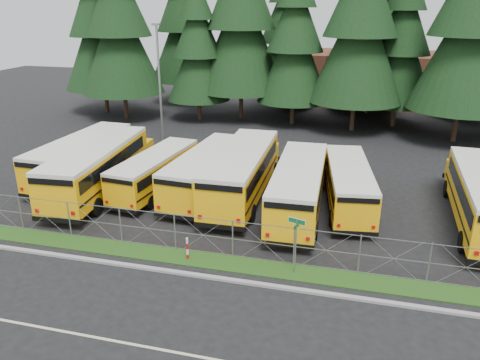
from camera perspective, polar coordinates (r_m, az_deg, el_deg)
name	(u,v)px	position (r m, az deg, el deg)	size (l,w,h in m)	color
ground	(257,250)	(24.01, 2.08, -8.49)	(120.00, 120.00, 0.00)	black
curb	(242,282)	(21.40, 0.24, -12.30)	(50.00, 0.25, 0.12)	gray
grass_verge	(249,266)	(22.57, 1.13, -10.48)	(50.00, 1.40, 0.06)	#1F3E11
road_lane_line	(208,358)	(17.69, -3.93, -20.87)	(50.00, 0.12, 0.01)	beige
chainlink_fence	(253,241)	(22.67, 1.56, -7.49)	(44.00, 0.10, 2.00)	#919498
brick_building	(375,78)	(61.11, 16.15, 11.86)	(22.00, 10.00, 6.00)	brown
bus_0	(85,158)	(34.78, -18.41, 2.60)	(2.68, 11.36, 2.98)	#FFBC08
bus_1	(101,168)	(31.76, -16.63, 1.36)	(2.92, 12.39, 3.25)	#FFBC08
bus_2	(158,172)	(31.24, -9.95, 0.97)	(2.32, 9.84, 2.58)	#FFBC08
bus_3	(208,172)	(30.37, -3.87, 0.96)	(2.60, 11.01, 2.89)	#FFBC08
bus_4	(243,173)	(29.59, 0.39, 0.82)	(2.91, 12.32, 3.23)	#FFBC08
bus_5	(299,188)	(27.73, 7.22, -0.99)	(2.73, 11.55, 3.03)	#FFBC08
bus_6	(348,185)	(29.15, 13.00, -0.62)	(2.42, 10.27, 2.69)	#FFBC08
street_sign	(296,234)	(21.24, 6.87, -6.57)	(0.81, 0.53, 2.81)	#919498
striped_bollard	(187,249)	(22.98, -6.43, -8.35)	(0.11, 0.11, 1.20)	#B20C0C
light_standard	(160,81)	(41.15, -9.78, 11.85)	(0.70, 0.35, 10.14)	#919498
conifer_0	(99,28)	(55.08, -16.81, 17.37)	(8.29, 8.29, 18.34)	black
conifer_1	(119,27)	(51.17, -14.55, 17.62)	(8.49, 8.49, 18.78)	black
conifer_2	(198,50)	(49.57, -5.18, 15.51)	(6.49, 6.49, 14.36)	black
conifer_3	(241,19)	(49.64, 0.14, 19.04)	(9.18, 9.18, 20.31)	black
conifer_4	(295,43)	(47.55, 6.72, 16.23)	(7.24, 7.24, 16.01)	black
conifer_5	(360,26)	(45.94, 14.46, 17.73)	(8.79, 8.79, 19.45)	black
conifer_6	(401,46)	(48.58, 19.08, 15.17)	(7.09, 7.09, 15.67)	black
conifer_7	(472,24)	(45.06, 26.48, 16.68)	(9.11, 9.11, 20.14)	black
conifer_10	(185,23)	(58.70, -6.76, 18.45)	(8.49, 8.49, 18.77)	black
conifer_11	(286,35)	(54.83, 5.62, 17.17)	(7.49, 7.49, 16.58)	black
conifer_12	(373,31)	(54.12, 15.95, 17.02)	(7.97, 7.97, 17.62)	black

